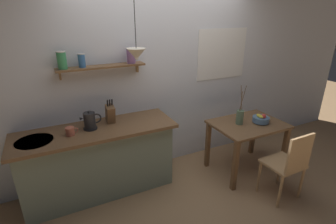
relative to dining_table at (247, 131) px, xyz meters
name	(u,v)px	position (x,y,z in m)	size (l,w,h in m)	color
ground_plane	(183,183)	(-0.95, 0.09, -0.61)	(14.00, 14.00, 0.00)	#A87F56
back_wall	(175,72)	(-0.74, 0.74, 0.74)	(6.80, 0.11, 2.70)	silver
kitchen_counter	(99,160)	(-1.95, 0.41, -0.16)	(1.83, 0.63, 0.88)	gray
wall_shelf	(99,62)	(-1.80, 0.59, 0.99)	(1.00, 0.20, 0.32)	brown
dining_table	(247,131)	(0.00, 0.00, 0.00)	(0.96, 0.70, 0.73)	brown
dining_chair_near	(289,163)	(0.01, -0.70, -0.10)	(0.43, 0.39, 0.90)	tan
fruit_bowl	(261,119)	(0.16, -0.06, 0.18)	(0.22, 0.22, 0.14)	#51759E
twig_vase	(240,117)	(-0.13, 0.04, 0.23)	(0.10, 0.10, 0.54)	#567056
electric_kettle	(90,121)	(-2.00, 0.42, 0.37)	(0.24, 0.16, 0.22)	black
knife_block	(110,114)	(-1.75, 0.49, 0.39)	(0.09, 0.17, 0.31)	brown
coffee_mug_by_sink	(70,131)	(-2.23, 0.35, 0.32)	(0.13, 0.09, 0.09)	#C6664C
pendant_lamp	(136,54)	(-1.45, 0.30, 1.10)	(0.21, 0.21, 0.63)	black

